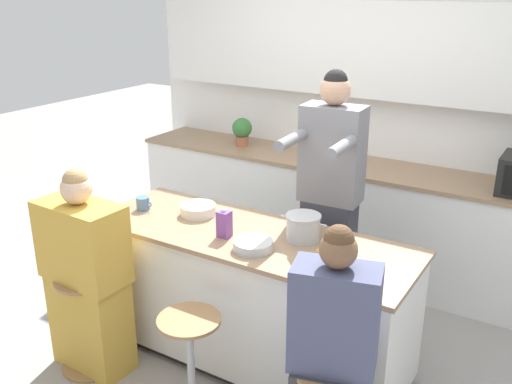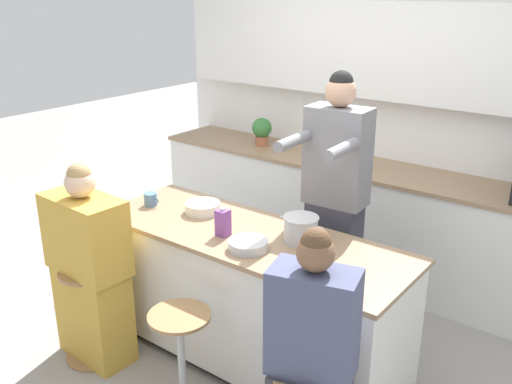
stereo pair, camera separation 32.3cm
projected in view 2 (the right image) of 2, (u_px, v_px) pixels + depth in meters
name	position (u px, v px, depth m)	size (l,w,h in m)	color
ground_plane	(249.00, 356.00, 3.77)	(16.00, 16.00, 0.00)	gray
wall_back	(386.00, 86.00, 4.58)	(4.19, 0.22, 2.70)	white
back_counter	(361.00, 220.00, 4.74)	(3.88, 0.59, 0.94)	white
kitchen_island	(249.00, 297.00, 3.61)	(2.06, 0.72, 0.89)	black
bar_stool_leftmost	(91.00, 312.00, 3.67)	(0.38, 0.38, 0.63)	#997047
bar_stool_center	(182.00, 361.00, 3.20)	(0.38, 0.38, 0.63)	#997047
person_cooking	(334.00, 211.00, 3.73)	(0.43, 0.59, 1.83)	#383842
person_wrapped_blanket	(90.00, 272.00, 3.58)	(0.56, 0.31, 1.33)	gold
person_seated_near	(311.00, 374.00, 2.65)	(0.44, 0.35, 1.35)	#333338
cooking_pot	(301.00, 229.00, 3.33)	(0.30, 0.21, 0.16)	#B7BABC
fruit_bowl	(203.00, 208.00, 3.78)	(0.23, 0.23, 0.07)	silver
mixing_bowl_steel	(248.00, 245.00, 3.25)	(0.23, 0.23, 0.06)	#B7BABC
coffee_cup_near	(316.00, 259.00, 3.05)	(0.12, 0.08, 0.08)	orange
coffee_cup_far	(151.00, 199.00, 3.89)	(0.12, 0.09, 0.09)	#4C7099
juice_carton	(223.00, 222.00, 3.42)	(0.07, 0.07, 0.18)	#7A428E
potted_plant	(262.00, 130.00, 5.12)	(0.18, 0.18, 0.25)	#A86042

